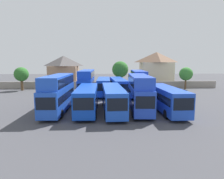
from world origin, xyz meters
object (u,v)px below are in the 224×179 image
bus_4 (139,91)px  tree_left_of_lot (120,69)px  bus_1 (58,91)px  bus_3 (113,98)px  house_terrace_left (64,70)px  tree_behind_wall (186,74)px  bus_8 (118,86)px  tree_right_of_lot (21,74)px  bus_5 (166,98)px  house_terrace_centre (156,68)px  bus_9 (138,81)px  bus_7 (104,86)px  bus_6 (87,81)px  bus_2 (87,98)px

bus_4 → tree_left_of_lot: (-0.55, 25.93, 2.00)m
bus_1 → bus_3: bus_1 is taller
bus_4 → house_terrace_left: (-16.49, 30.50, 1.59)m
bus_1 → tree_behind_wall: size_ratio=2.01×
bus_8 → tree_right_of_lot: tree_right_of_lot is taller
bus_5 → house_terrace_centre: (6.81, 30.99, 3.01)m
bus_9 → bus_5: bearing=8.3°
bus_7 → house_terrace_left: 20.75m
bus_9 → bus_3: bearing=-19.5°
bus_3 → bus_5: bearing=85.6°
bus_9 → tree_right_of_lot: tree_right_of_lot is taller
bus_4 → bus_6: size_ratio=0.93×
tree_right_of_lot → bus_1: bearing=-56.8°
bus_1 → bus_3: bearing=87.4°
bus_3 → house_terrace_left: house_terrace_left is taller
bus_2 → bus_3: (3.46, -0.08, 0.02)m
bus_3 → bus_6: bearing=-163.8°
bus_9 → bus_6: bearing=-87.2°
bus_5 → tree_right_of_lot: (-27.91, 21.08, 1.91)m
bus_4 → house_terrace_centre: 32.13m
bus_1 → bus_9: bus_9 is taller
bus_6 → bus_1: bearing=-10.3°
bus_9 → tree_behind_wall: bearing=123.3°
bus_7 → bus_3: bearing=6.1°
bus_5 → tree_left_of_lot: (-4.10, 26.58, 2.87)m
bus_6 → bus_7: bearing=82.7°
house_terrace_left → bus_7: bearing=-55.9°
bus_2 → bus_4: 7.18m
bus_3 → tree_left_of_lot: 26.65m
bus_7 → bus_9: size_ratio=0.99×
bus_1 → house_terrace_centre: bearing=145.5°
bus_1 → bus_7: size_ratio=1.03×
bus_8 → bus_3: bearing=-10.2°
bus_9 → house_terrace_left: size_ratio=1.26×
house_terrace_left → house_terrace_centre: house_terrace_centre is taller
bus_4 → house_terrace_left: house_terrace_left is taller
bus_6 → tree_behind_wall: (23.93, 7.54, 0.93)m
bus_2 → tree_right_of_lot: bearing=-141.0°
bus_3 → tree_right_of_lot: bearing=-137.4°
bus_3 → bus_6: size_ratio=1.01×
bus_1 → bus_3: (7.37, -0.43, -0.85)m
bus_4 → bus_5: bus_4 is taller
bus_9 → tree_behind_wall: tree_behind_wall is taller
house_terrace_left → tree_left_of_lot: (15.95, -4.57, 0.41)m
house_terrace_centre → tree_left_of_lot: bearing=-158.0°
bus_4 → bus_7: 14.33m
bus_1 → bus_6: bus_6 is taller
bus_5 → bus_7: bus_7 is taller
bus_5 → tree_right_of_lot: 35.03m
bus_2 → house_terrace_centre: 35.40m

